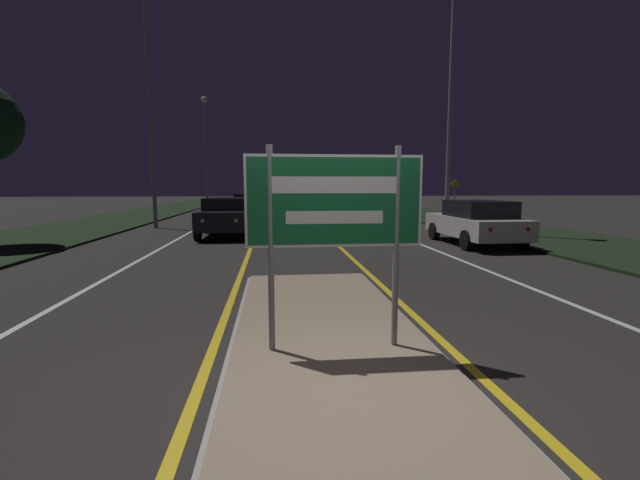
% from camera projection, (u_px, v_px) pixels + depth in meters
% --- Properties ---
extents(ground_plane, '(160.00, 160.00, 0.00)m').
position_uv_depth(ground_plane, '(349.00, 397.00, 3.95)').
color(ground_plane, '#282623').
extents(median_island, '(2.44, 8.27, 0.10)m').
position_uv_depth(median_island, '(334.00, 352.00, 4.91)').
color(median_island, '#999993').
rests_on(median_island, ground_plane).
extents(verge_left, '(5.00, 100.00, 0.08)m').
position_uv_depth(verge_left, '(107.00, 222.00, 22.66)').
color(verge_left, black).
rests_on(verge_left, ground_plane).
extents(verge_right, '(5.00, 100.00, 0.08)m').
position_uv_depth(verge_right, '(451.00, 219.00, 24.68)').
color(verge_right, black).
rests_on(verge_right, ground_plane).
extents(centre_line_yellow_left, '(0.12, 70.00, 0.01)m').
position_uv_depth(centre_line_yellow_left, '(263.00, 215.00, 28.46)').
color(centre_line_yellow_left, gold).
rests_on(centre_line_yellow_left, ground_plane).
extents(centre_line_yellow_right, '(0.12, 70.00, 0.01)m').
position_uv_depth(centre_line_yellow_right, '(305.00, 215.00, 28.76)').
color(centre_line_yellow_right, gold).
rests_on(centre_line_yellow_right, ground_plane).
extents(lane_line_white_left, '(0.12, 70.00, 0.01)m').
position_uv_depth(lane_line_white_left, '(220.00, 216.00, 28.16)').
color(lane_line_white_left, silver).
rests_on(lane_line_white_left, ground_plane).
extents(lane_line_white_right, '(0.12, 70.00, 0.01)m').
position_uv_depth(lane_line_white_right, '(346.00, 215.00, 29.05)').
color(lane_line_white_right, silver).
rests_on(lane_line_white_right, ground_plane).
extents(edge_line_white_left, '(0.10, 70.00, 0.01)m').
position_uv_depth(edge_line_white_left, '(173.00, 216.00, 27.84)').
color(edge_line_white_left, silver).
rests_on(edge_line_white_left, ground_plane).
extents(edge_line_white_right, '(0.10, 70.00, 0.01)m').
position_uv_depth(edge_line_white_right, '(389.00, 214.00, 29.37)').
color(edge_line_white_right, silver).
rests_on(edge_line_white_right, ground_plane).
extents(highway_sign, '(1.96, 0.07, 2.27)m').
position_uv_depth(highway_sign, '(335.00, 210.00, 4.70)').
color(highway_sign, gray).
rests_on(highway_sign, median_island).
extents(streetlight_left_near, '(0.62, 0.62, 11.07)m').
position_uv_depth(streetlight_left_near, '(148.00, 60.00, 18.99)').
color(streetlight_left_near, gray).
rests_on(streetlight_left_near, ground_plane).
extents(streetlight_left_far, '(0.54, 0.54, 9.65)m').
position_uv_depth(streetlight_left_far, '(205.00, 136.00, 37.35)').
color(streetlight_left_far, gray).
rests_on(streetlight_left_far, ground_plane).
extents(streetlight_right_near, '(0.56, 0.56, 10.67)m').
position_uv_depth(streetlight_right_near, '(452.00, 58.00, 16.78)').
color(streetlight_right_near, gray).
rests_on(streetlight_right_near, ground_plane).
extents(car_receding_0, '(1.96, 4.34, 1.46)m').
position_uv_depth(car_receding_0, '(476.00, 222.00, 14.19)').
color(car_receding_0, silver).
rests_on(car_receding_0, ground_plane).
extents(car_receding_1, '(1.89, 4.84, 1.51)m').
position_uv_depth(car_receding_1, '(339.00, 208.00, 22.28)').
color(car_receding_1, '#B7B7BC').
rests_on(car_receding_1, ground_plane).
extents(car_approaching_0, '(1.95, 4.07, 1.48)m').
position_uv_depth(car_approaching_0, '(226.00, 216.00, 16.59)').
color(car_approaching_0, black).
rests_on(car_approaching_0, ground_plane).
extents(car_approaching_1, '(1.93, 4.50, 1.39)m').
position_uv_depth(car_approaching_1, '(246.00, 202.00, 32.06)').
color(car_approaching_1, maroon).
rests_on(car_approaching_1, ground_plane).
extents(warning_sign, '(0.60, 0.06, 2.28)m').
position_uv_depth(warning_sign, '(455.00, 194.00, 25.70)').
color(warning_sign, gray).
rests_on(warning_sign, verge_right).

